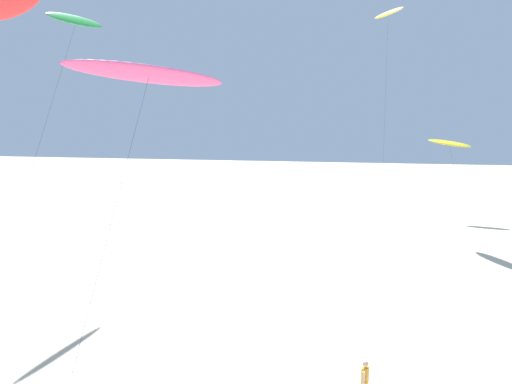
{
  "coord_description": "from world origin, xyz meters",
  "views": [
    {
      "loc": [
        3.56,
        4.88,
        9.49
      ],
      "look_at": [
        -1.65,
        23.19,
        6.97
      ],
      "focal_mm": 31.75,
      "sensor_mm": 36.0,
      "label": 1
    }
  ],
  "objects_px": {
    "flying_kite_1": "(0,2)",
    "flying_kite_3": "(149,74)",
    "flying_kite_7": "(76,21)",
    "flying_kite_0": "(388,13)",
    "flying_kite_2": "(449,143)",
    "person_foreground_walker": "(365,381)"
  },
  "relations": [
    {
      "from": "flying_kite_1",
      "to": "flying_kite_3",
      "type": "height_order",
      "value": "flying_kite_1"
    },
    {
      "from": "flying_kite_7",
      "to": "flying_kite_0",
      "type": "bearing_deg",
      "value": 49.93
    },
    {
      "from": "flying_kite_2",
      "to": "flying_kite_3",
      "type": "relative_size",
      "value": 0.69
    },
    {
      "from": "flying_kite_2",
      "to": "flying_kite_7",
      "type": "relative_size",
      "value": 0.51
    },
    {
      "from": "flying_kite_2",
      "to": "flying_kite_7",
      "type": "bearing_deg",
      "value": -134.11
    },
    {
      "from": "person_foreground_walker",
      "to": "flying_kite_7",
      "type": "bearing_deg",
      "value": 149.42
    },
    {
      "from": "flying_kite_2",
      "to": "person_foreground_walker",
      "type": "bearing_deg",
      "value": -100.44
    },
    {
      "from": "flying_kite_2",
      "to": "person_foreground_walker",
      "type": "xyz_separation_m",
      "value": [
        -7.24,
        -39.3,
        -7.35
      ]
    },
    {
      "from": "flying_kite_1",
      "to": "person_foreground_walker",
      "type": "bearing_deg",
      "value": 4.77
    },
    {
      "from": "flying_kite_3",
      "to": "flying_kite_2",
      "type": "bearing_deg",
      "value": 62.11
    },
    {
      "from": "flying_kite_1",
      "to": "flying_kite_7",
      "type": "relative_size",
      "value": 0.85
    },
    {
      "from": "flying_kite_0",
      "to": "flying_kite_7",
      "type": "height_order",
      "value": "flying_kite_0"
    },
    {
      "from": "flying_kite_7",
      "to": "flying_kite_3",
      "type": "bearing_deg",
      "value": -36.09
    },
    {
      "from": "flying_kite_2",
      "to": "flying_kite_0",
      "type": "bearing_deg",
      "value": -149.49
    },
    {
      "from": "flying_kite_1",
      "to": "person_foreground_walker",
      "type": "relative_size",
      "value": 8.82
    },
    {
      "from": "flying_kite_3",
      "to": "flying_kite_7",
      "type": "xyz_separation_m",
      "value": [
        -8.8,
        6.41,
        4.53
      ]
    },
    {
      "from": "flying_kite_1",
      "to": "flying_kite_7",
      "type": "height_order",
      "value": "flying_kite_7"
    },
    {
      "from": "flying_kite_7",
      "to": "person_foreground_walker",
      "type": "xyz_separation_m",
      "value": [
        19.62,
        -11.59,
        -15.9
      ]
    },
    {
      "from": "flying_kite_0",
      "to": "flying_kite_1",
      "type": "relative_size",
      "value": 1.51
    },
    {
      "from": "person_foreground_walker",
      "to": "flying_kite_2",
      "type": "bearing_deg",
      "value": 79.56
    },
    {
      "from": "flying_kite_7",
      "to": "person_foreground_walker",
      "type": "height_order",
      "value": "flying_kite_7"
    },
    {
      "from": "flying_kite_1",
      "to": "flying_kite_7",
      "type": "distance_m",
      "value": 14.42
    }
  ]
}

